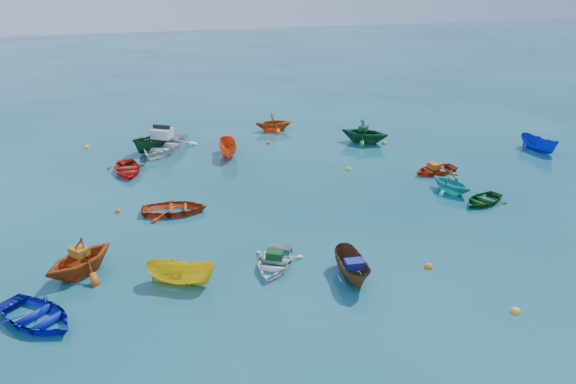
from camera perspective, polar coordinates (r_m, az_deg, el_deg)
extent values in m
plane|color=#0A404E|center=(24.57, 3.21, -5.19)|extent=(160.00, 160.00, 0.00)
imported|color=#0D18AB|center=(21.40, -24.11, -11.98)|extent=(3.95, 4.01, 0.68)
imported|color=white|center=(22.80, -1.39, -7.52)|extent=(3.14, 3.47, 0.59)
imported|color=#55351E|center=(22.13, 6.51, -8.68)|extent=(1.30, 2.88, 1.08)
imported|color=#BB4411|center=(23.71, -20.23, -7.79)|extent=(4.01, 3.98, 1.60)
imported|color=yellow|center=(22.04, -10.74, -9.11)|extent=(2.90, 2.10, 1.05)
imported|color=#104715|center=(30.09, 19.12, -1.05)|extent=(3.05, 2.69, 0.53)
imported|color=#1CB1AC|center=(30.97, 16.16, 0.00)|extent=(2.75, 2.96, 1.28)
imported|color=#B4360F|center=(27.88, -11.40, -2.09)|extent=(3.41, 2.65, 0.65)
imported|color=#EE4F16|center=(35.52, -6.04, 3.70)|extent=(1.43, 2.99, 1.11)
imported|color=#124D28|center=(38.19, 7.75, 4.98)|extent=(4.20, 4.14, 1.67)
imported|color=red|center=(33.53, 14.68, 1.90)|extent=(3.03, 2.40, 0.57)
imported|color=#0F23BE|center=(39.66, 24.03, 3.85)|extent=(1.55, 2.93, 1.08)
imported|color=red|center=(33.76, -15.98, 1.91)|extent=(2.43, 3.24, 0.64)
imported|color=#CE5113|center=(40.66, -1.44, 6.27)|extent=(2.75, 2.40, 1.39)
imported|color=#10461F|center=(37.28, -13.51, 4.11)|extent=(3.10, 2.92, 1.20)
imported|color=silver|center=(37.19, -12.52, 4.16)|extent=(5.37, 5.87, 1.60)
cube|color=#0F3F1B|center=(22.66, -1.34, -6.40)|extent=(0.82, 0.75, 0.32)
cube|color=navy|center=(21.65, 6.71, -7.30)|extent=(0.71, 0.57, 0.33)
cube|color=#C26513|center=(23.29, -20.45, -5.69)|extent=(0.83, 0.84, 0.33)
cube|color=#134E22|center=(37.92, 7.68, 6.44)|extent=(0.82, 0.85, 0.33)
cube|color=#BB5513|center=(33.32, 14.62, 2.59)|extent=(0.61, 0.74, 0.32)
sphere|color=yellow|center=(21.62, 22.10, -11.25)|extent=(0.36, 0.36, 0.36)
sphere|color=orange|center=(23.39, 14.08, -7.44)|extent=(0.36, 0.36, 0.36)
sphere|color=#DB5D0B|center=(28.66, -16.88, -1.95)|extent=(0.31, 0.31, 0.31)
sphere|color=yellow|center=(33.05, 6.19, 2.23)|extent=(0.35, 0.35, 0.35)
sphere|color=orange|center=(32.94, 15.99, 1.38)|extent=(0.29, 0.29, 0.29)
sphere|color=yellow|center=(39.12, -19.77, 4.26)|extent=(0.36, 0.36, 0.36)
sphere|color=#FF600D|center=(37.73, -1.97, 4.96)|extent=(0.34, 0.34, 0.34)
sphere|color=gold|center=(38.15, 9.78, 4.84)|extent=(0.39, 0.39, 0.39)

